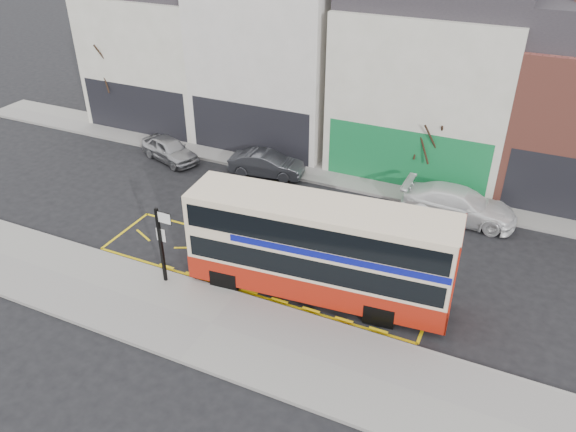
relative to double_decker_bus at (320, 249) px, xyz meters
The scene contains 15 objects.
ground 3.67m from the double_decker_bus, 158.23° to the right, with size 120.00×120.00×0.00m, color black.
pavement 4.85m from the double_decker_bus, 129.29° to the right, with size 40.00×4.00×0.15m, color gray.
kerb 3.76m from the double_decker_bus, 151.92° to the right, with size 40.00×0.15×0.15m, color gray.
far_pavement 10.47m from the double_decker_bus, 105.79° to the left, with size 50.00×3.00×0.15m, color gray.
road_markings 3.52m from the double_decker_bus, behind, with size 14.00×3.40×0.01m, color yellow, non-canonical shape.
terrace_far_left 21.57m from the double_decker_bus, 139.59° to the left, with size 8.00×8.01×10.80m.
terrace_left 16.48m from the double_decker_bus, 120.88° to the left, with size 8.00×8.01×11.80m.
terrace_green_shop 14.21m from the double_decker_bus, 87.09° to the left, with size 9.00×8.01×11.30m.
double_decker_bus is the anchor object (origin of this frame).
bus_stop_post 6.04m from the double_decker_bus, 160.98° to the right, with size 0.82×0.14×3.31m.
car_silver 14.56m from the double_decker_bus, 148.11° to the left, with size 1.58×3.93×1.34m, color #9F9FA4.
car_grey 10.56m from the double_decker_bus, 127.85° to the left, with size 1.41×4.04×1.33m, color #3E4045.
car_white 8.97m from the double_decker_bus, 64.14° to the left, with size 2.16×5.32×1.54m, color white.
street_tree_left 21.38m from the double_decker_bus, 149.34° to the left, with size 3.23×3.23×6.97m.
street_tree_right 10.56m from the double_decker_bus, 80.51° to the left, with size 2.24×2.24×4.83m.
Camera 1 is at (8.96, -15.05, 13.93)m, focal length 35.00 mm.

